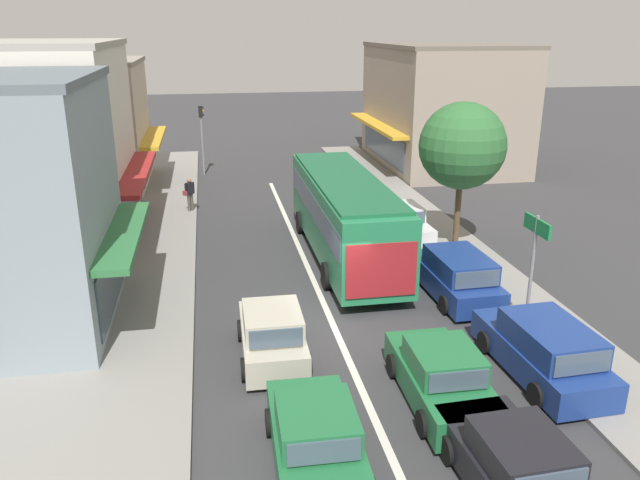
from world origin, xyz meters
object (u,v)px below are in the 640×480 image
parked_wagon_kerb_second (456,275)px  directional_road_sign (535,246)px  city_bus (344,212)px  street_tree_right (462,146)px  hatchback_behind_bus_mid (272,335)px  parked_wagon_kerb_front (544,350)px  sedan_adjacent_lane_lead (442,377)px  traffic_light_downstreet (202,128)px  pedestrian_with_handbag_near (190,192)px  sedan_queue_far_back (316,442)px  sedan_queue_gap_filler (518,471)px  parked_sedan_kerb_third (400,223)px

parked_wagon_kerb_second → directional_road_sign: 3.56m
city_bus → street_tree_right: size_ratio=1.82×
hatchback_behind_bus_mid → parked_wagon_kerb_front: 7.15m
city_bus → hatchback_behind_bus_mid: bearing=-116.0°
city_bus → sedan_adjacent_lane_lead: bearing=-88.9°
parked_wagon_kerb_second → traffic_light_downstreet: traffic_light_downstreet is taller
hatchback_behind_bus_mid → parked_wagon_kerb_second: bearing=25.2°
hatchback_behind_bus_mid → sedan_adjacent_lane_lead: bearing=-36.5°
hatchback_behind_bus_mid → pedestrian_with_handbag_near: 14.89m
sedan_queue_far_back → pedestrian_with_handbag_near: 19.59m
sedan_queue_gap_filler → parked_sedan_kerb_third: bearing=80.9°
street_tree_right → pedestrian_with_handbag_near: (-10.77, 7.15, -3.19)m
hatchback_behind_bus_mid → parked_sedan_kerb_third: size_ratio=0.87×
parked_wagon_kerb_second → street_tree_right: bearing=68.0°
traffic_light_downstreet → sedan_queue_far_back: bearing=-85.6°
sedan_queue_gap_filler → sedan_queue_far_back: bearing=156.9°
parked_sedan_kerb_third → traffic_light_downstreet: (-8.28, 13.75, 2.19)m
hatchback_behind_bus_mid → parked_sedan_kerb_third: (6.53, 9.36, -0.05)m
parked_wagon_kerb_front → parked_sedan_kerb_third: 11.52m
sedan_adjacent_lane_lead → parked_wagon_kerb_front: (3.01, 0.65, 0.08)m
sedan_queue_far_back → directional_road_sign: bearing=34.5°
sedan_queue_gap_filler → parked_wagon_kerb_second: parked_wagon_kerb_second is taller
parked_wagon_kerb_second → city_bus: bearing=123.7°
parked_wagon_kerb_front → parked_sedan_kerb_third: size_ratio=1.07×
parked_wagon_kerb_front → traffic_light_downstreet: (-8.57, 25.27, 2.11)m
directional_road_sign → pedestrian_with_handbag_near: (-10.12, 14.37, -1.61)m
street_tree_right → parked_sedan_kerb_third: bearing=134.4°
parked_wagon_kerb_front → traffic_light_downstreet: bearing=108.7°
street_tree_right → sedan_adjacent_lane_lead: bearing=-113.6°
sedan_queue_far_back → parked_sedan_kerb_third: 15.33m
sedan_adjacent_lane_lead → directional_road_sign: size_ratio=1.17×
pedestrian_with_handbag_near → traffic_light_downstreet: bearing=85.3°
city_bus → sedan_adjacent_lane_lead: size_ratio=2.57×
city_bus → parked_wagon_kerb_second: size_ratio=2.39×
parked_wagon_kerb_front → pedestrian_with_handbag_near: (-9.26, 16.85, 0.32)m
sedan_queue_gap_filler → pedestrian_with_handbag_near: size_ratio=2.61×
sedan_adjacent_lane_lead → directional_road_sign: 5.36m
traffic_light_downstreet → parked_wagon_kerb_second: bearing=-67.6°
hatchback_behind_bus_mid → parked_sedan_kerb_third: hatchback_behind_bus_mid is taller
sedan_queue_far_back → parked_wagon_kerb_second: bearing=51.8°
traffic_light_downstreet → street_tree_right: size_ratio=0.70×
traffic_light_downstreet → directional_road_sign: bearing=-67.5°
hatchback_behind_bus_mid → parked_wagon_kerb_second: parked_wagon_kerb_second is taller
hatchback_behind_bus_mid → directional_road_sign: 7.93m
sedan_queue_gap_filler → traffic_light_downstreet: 30.00m
city_bus → traffic_light_downstreet: size_ratio=2.59×
parked_wagon_kerb_second → parked_sedan_kerb_third: 6.28m
sedan_queue_gap_filler → street_tree_right: (4.28, 13.78, 3.60)m
parked_wagon_kerb_second → parked_wagon_kerb_front: bearing=-86.8°
sedan_queue_gap_filler → pedestrian_with_handbag_near: (-6.49, 20.93, 0.40)m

